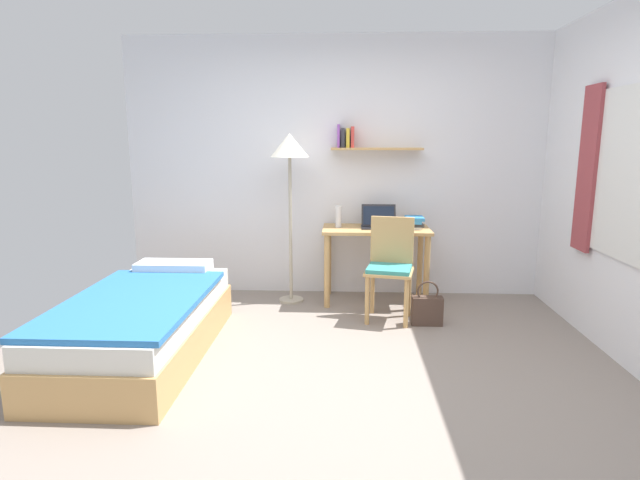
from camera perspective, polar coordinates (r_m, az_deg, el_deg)
ground_plane at (r=3.59m, az=2.29°, el=-15.08°), size 5.28×5.28×0.00m
wall_back at (r=5.25m, az=2.64°, el=8.04°), size 4.40×0.27×2.60m
bed at (r=4.06m, az=-19.11°, el=-8.86°), size 0.92×1.89×0.54m
desk at (r=5.03m, az=6.24°, el=-0.28°), size 1.04×0.53×0.74m
desk_chair at (r=4.58m, az=7.83°, el=-2.65°), size 0.47×0.45×0.91m
standing_lamp at (r=4.91m, az=-3.41°, el=9.34°), size 0.37×0.37×1.64m
laptop at (r=5.03m, az=6.57°, el=2.03°), size 0.34×0.24×0.22m
water_bottle at (r=5.01m, az=2.07°, el=2.65°), size 0.06×0.06×0.21m
book_stack at (r=5.04m, az=10.44°, el=1.99°), size 0.18×0.25×0.11m
handbag at (r=4.57m, az=11.86°, el=-7.59°), size 0.26×0.11×0.39m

